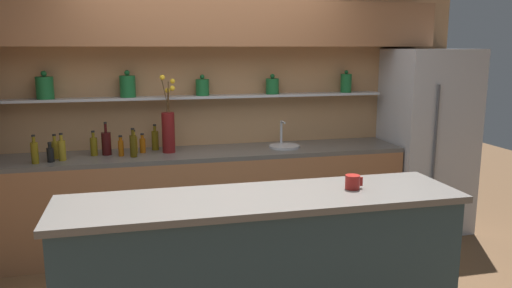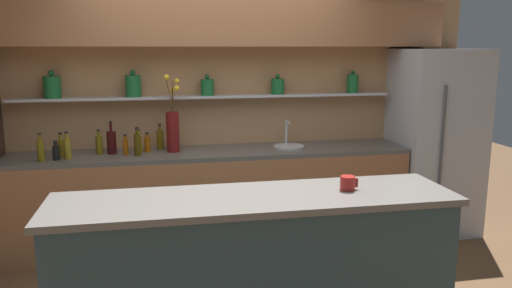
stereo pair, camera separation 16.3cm
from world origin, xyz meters
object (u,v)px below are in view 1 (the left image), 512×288
(bottle_oil_0, at_px, (134,144))
(bottle_oil_3, at_px, (155,140))
(bottle_sauce_1, at_px, (143,145))
(coffee_mug, at_px, (353,182))
(sink_fixture, at_px, (284,145))
(bottle_sauce_2, at_px, (121,147))
(bottle_oil_7, at_px, (35,152))
(bottle_oil_9, at_px, (133,145))
(bottle_oil_10, at_px, (94,146))
(bottle_sauce_4, at_px, (50,154))
(bottle_wine_8, at_px, (106,143))
(bottle_oil_6, at_px, (55,149))
(bottle_oil_5, at_px, (62,150))
(refrigerator, at_px, (427,140))
(flower_vase, at_px, (168,129))

(bottle_oil_0, xyz_separation_m, bottle_oil_3, (0.19, 0.12, 0.01))
(bottle_sauce_1, distance_m, coffee_mug, 2.24)
(sink_fixture, bearing_deg, bottle_sauce_2, -178.45)
(bottle_oil_7, relative_size, bottle_oil_9, 0.95)
(sink_fixture, relative_size, bottle_oil_9, 1.16)
(bottle_sauce_2, xyz_separation_m, coffee_mug, (1.42, -1.77, 0.06))
(sink_fixture, distance_m, bottle_sauce_1, 1.34)
(bottle_oil_10, bearing_deg, bottle_oil_7, -154.05)
(bottle_sauce_4, relative_size, bottle_wine_8, 0.57)
(bottle_oil_6, xyz_separation_m, bottle_oil_10, (0.32, 0.05, 0.00))
(bottle_oil_6, bearing_deg, coffee_mug, -42.42)
(bottle_sauce_4, xyz_separation_m, bottle_oil_5, (0.09, 0.04, 0.03))
(bottle_oil_9, height_order, bottle_oil_10, bottle_oil_9)
(bottle_oil_9, height_order, coffee_mug, bottle_oil_9)
(refrigerator, xyz_separation_m, bottle_wine_8, (-3.17, 0.09, 0.10))
(flower_vase, bearing_deg, refrigerator, -1.53)
(flower_vase, relative_size, bottle_sauce_2, 3.83)
(flower_vase, relative_size, bottle_oil_7, 2.93)
(bottle_oil_9, bearing_deg, refrigerator, 1.05)
(bottle_sauce_2, xyz_separation_m, bottle_wine_8, (-0.13, 0.08, 0.03))
(bottle_sauce_4, bearing_deg, refrigerator, 1.48)
(bottle_sauce_4, height_order, bottle_oil_5, bottle_oil_5)
(bottle_oil_3, bearing_deg, bottle_wine_8, -164.34)
(bottle_oil_3, relative_size, bottle_oil_5, 1.02)
(bottle_sauce_4, height_order, coffee_mug, coffee_mug)
(bottle_sauce_2, height_order, bottle_oil_6, bottle_oil_6)
(bottle_wine_8, bearing_deg, flower_vase, -2.11)
(bottle_wine_8, bearing_deg, bottle_oil_5, -157.44)
(sink_fixture, bearing_deg, flower_vase, 178.90)
(bottle_oil_0, height_order, bottle_oil_10, bottle_oil_10)
(bottle_oil_3, bearing_deg, flower_vase, -50.22)
(bottle_oil_7, bearing_deg, bottle_oil_3, 18.89)
(bottle_sauce_2, relative_size, bottle_sauce_4, 1.10)
(bottle_oil_0, bearing_deg, bottle_oil_9, -92.79)
(bottle_sauce_2, distance_m, bottle_oil_7, 0.70)
(bottle_oil_7, height_order, bottle_wine_8, bottle_wine_8)
(sink_fixture, bearing_deg, coffee_mug, -93.47)
(bottle_oil_6, relative_size, bottle_wine_8, 0.72)
(bottle_sauce_2, relative_size, bottle_wine_8, 0.63)
(sink_fixture, height_order, bottle_sauce_4, sink_fixture)
(bottle_sauce_4, relative_size, bottle_oil_9, 0.66)
(bottle_sauce_1, relative_size, bottle_sauce_4, 1.06)
(bottle_oil_6, relative_size, bottle_oil_9, 0.83)
(bottle_oil_0, bearing_deg, bottle_sauce_2, -142.15)
(sink_fixture, xyz_separation_m, bottle_wine_8, (-1.66, 0.04, 0.08))
(flower_vase, xyz_separation_m, bottle_oil_7, (-1.12, -0.20, -0.12))
(bottle_oil_10, bearing_deg, flower_vase, -1.87)
(bottle_oil_0, bearing_deg, sink_fixture, -1.95)
(coffee_mug, bearing_deg, bottle_oil_9, 127.47)
(bottle_oil_5, distance_m, bottle_oil_7, 0.22)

